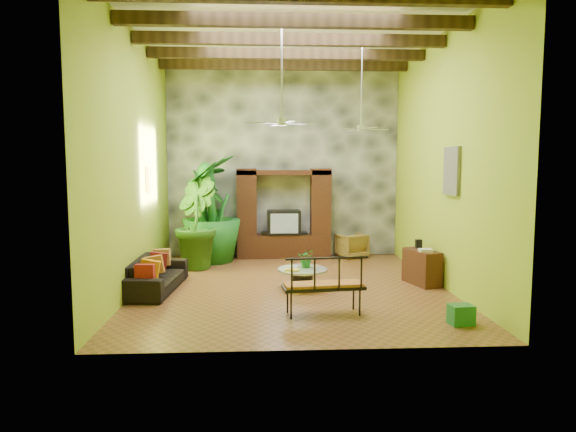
{
  "coord_description": "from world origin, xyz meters",
  "views": [
    {
      "loc": [
        -0.61,
        -10.01,
        2.46
      ],
      "look_at": [
        -0.05,
        0.2,
        1.39
      ],
      "focal_mm": 32.0,
      "sensor_mm": 36.0,
      "label": 1
    }
  ],
  "objects": [
    {
      "name": "left_wall",
      "position": [
        -3.0,
        0.0,
        2.5
      ],
      "size": [
        0.02,
        7.0,
        5.0
      ],
      "primitive_type": "cube",
      "color": "#AABF2B",
      "rests_on": "ground"
    },
    {
      "name": "wall_art_mask",
      "position": [
        -2.96,
        1.0,
        2.1
      ],
      "size": [
        0.06,
        0.32,
        0.55
      ],
      "primitive_type": "cube",
      "color": "gold",
      "rests_on": "left_wall"
    },
    {
      "name": "ceiling_beams",
      "position": [
        0.0,
        0.0,
        4.78
      ],
      "size": [
        5.95,
        5.36,
        0.22
      ],
      "color": "#32210F",
      "rests_on": "ceiling"
    },
    {
      "name": "side_console",
      "position": [
        2.65,
        0.03,
        0.35
      ],
      "size": [
        0.61,
        0.95,
        0.7
      ],
      "primitive_type": "cube",
      "rotation": [
        0.0,
        0.0,
        0.27
      ],
      "color": "#391D12",
      "rests_on": "ground"
    },
    {
      "name": "stone_accent_wall",
      "position": [
        0.0,
        3.44,
        2.5
      ],
      "size": [
        5.98,
        0.1,
        4.98
      ],
      "primitive_type": "cube",
      "color": "#3D4045",
      "rests_on": "ground"
    },
    {
      "name": "green_bin",
      "position": [
        2.44,
        -2.56,
        0.15
      ],
      "size": [
        0.38,
        0.3,
        0.31
      ],
      "primitive_type": "cube",
      "rotation": [
        0.0,
        0.0,
        0.12
      ],
      "color": "#1E7033",
      "rests_on": "ground"
    },
    {
      "name": "ceiling",
      "position": [
        0.0,
        0.0,
        5.0
      ],
      "size": [
        6.0,
        7.0,
        0.02
      ],
      "primitive_type": "cube",
      "color": "silver",
      "rests_on": "back_wall"
    },
    {
      "name": "wall_art_painting",
      "position": [
        2.96,
        -0.6,
        2.3
      ],
      "size": [
        0.06,
        0.7,
        0.9
      ],
      "primitive_type": "cube",
      "color": "#296797",
      "rests_on": "right_wall"
    },
    {
      "name": "ceiling_fan_front",
      "position": [
        -0.2,
        -0.4,
        3.4
      ],
      "size": [
        1.28,
        1.28,
        1.86
      ],
      "color": "#ADADB1",
      "rests_on": "ceiling"
    },
    {
      "name": "sofa",
      "position": [
        -2.65,
        -0.18,
        0.31
      ],
      "size": [
        1.0,
        2.18,
        0.62
      ],
      "primitive_type": "imported",
      "rotation": [
        0.0,
        0.0,
        1.49
      ],
      "color": "black",
      "rests_on": "ground"
    },
    {
      "name": "wicker_armchair",
      "position": [
        1.75,
        3.04,
        0.31
      ],
      "size": [
        0.89,
        0.9,
        0.63
      ],
      "primitive_type": "imported",
      "rotation": [
        0.0,
        0.0,
        3.56
      ],
      "color": "olive",
      "rests_on": "ground"
    },
    {
      "name": "right_wall",
      "position": [
        3.0,
        0.0,
        2.5
      ],
      "size": [
        0.02,
        7.0,
        5.0
      ],
      "primitive_type": "cube",
      "color": "#AABF2B",
      "rests_on": "ground"
    },
    {
      "name": "entertainment_center",
      "position": [
        0.0,
        3.14,
        0.97
      ],
      "size": [
        2.4,
        0.55,
        2.3
      ],
      "color": "black",
      "rests_on": "ground"
    },
    {
      "name": "back_wall",
      "position": [
        0.0,
        3.5,
        2.5
      ],
      "size": [
        6.0,
        0.02,
        5.0
      ],
      "primitive_type": "cube",
      "color": "#AABF2B",
      "rests_on": "ground"
    },
    {
      "name": "coffee_table",
      "position": [
        0.21,
        -0.22,
        0.26
      ],
      "size": [
        0.96,
        0.96,
        0.4
      ],
      "rotation": [
        0.0,
        0.0,
        -0.23
      ],
      "color": "black",
      "rests_on": "ground"
    },
    {
      "name": "tall_plant_b",
      "position": [
        -2.14,
        1.91,
        1.07
      ],
      "size": [
        1.32,
        1.45,
        2.14
      ],
      "primitive_type": "imported",
      "rotation": [
        0.0,
        0.0,
        1.96
      ],
      "color": "#296019",
      "rests_on": "ground"
    },
    {
      "name": "tall_plant_c",
      "position": [
        -1.81,
        2.66,
        1.32
      ],
      "size": [
        1.68,
        1.68,
        2.64
      ],
      "primitive_type": "imported",
      "rotation": [
        0.0,
        0.0,
        4.57
      ],
      "color": "#1A641E",
      "rests_on": "ground"
    },
    {
      "name": "centerpiece_plant",
      "position": [
        0.3,
        -0.11,
        0.59
      ],
      "size": [
        0.37,
        0.33,
        0.37
      ],
      "primitive_type": "imported",
      "rotation": [
        0.0,
        0.0,
        -0.14
      ],
      "color": "#185E1F",
      "rests_on": "coffee_table"
    },
    {
      "name": "yellow_tray",
      "position": [
        -0.0,
        -0.4,
        0.41
      ],
      "size": [
        0.31,
        0.25,
        0.03
      ],
      "primitive_type": "cube",
      "rotation": [
        0.0,
        0.0,
        -0.27
      ],
      "color": "#FFF91B",
      "rests_on": "coffee_table"
    },
    {
      "name": "tall_plant_a",
      "position": [
        -1.97,
        3.08,
        1.14
      ],
      "size": [
        1.29,
        1.44,
        2.28
      ],
      "primitive_type": "imported",
      "rotation": [
        0.0,
        0.0,
        1.07
      ],
      "color": "#1D5E18",
      "rests_on": "ground"
    },
    {
      "name": "ceiling_fan_back",
      "position": [
        1.6,
        1.2,
        3.4
      ],
      "size": [
        1.28,
        1.28,
        1.86
      ],
      "color": "#ADADB1",
      "rests_on": "ceiling"
    },
    {
      "name": "ground",
      "position": [
        0.0,
        0.0,
        0.0
      ],
      "size": [
        7.0,
        7.0,
        0.0
      ],
      "primitive_type": "plane",
      "color": "brown",
      "rests_on": "ground"
    },
    {
      "name": "iron_bench",
      "position": [
        0.41,
        -2.0,
        0.55
      ],
      "size": [
        1.36,
        0.62,
        0.57
      ],
      "rotation": [
        0.0,
        0.0,
        0.11
      ],
      "color": "black",
      "rests_on": "ground"
    }
  ]
}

